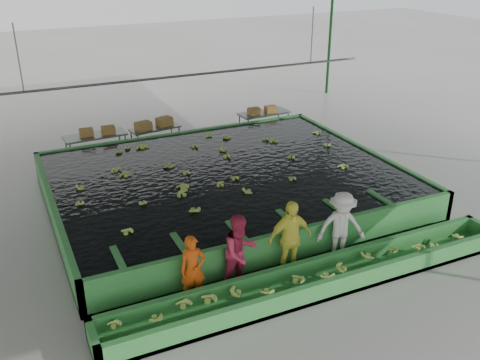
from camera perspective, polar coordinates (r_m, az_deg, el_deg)
name	(u,v)px	position (r m, az deg, el deg)	size (l,w,h in m)	color
ground	(248,219)	(14.95, 0.82, -4.21)	(80.00, 80.00, 0.00)	gray
shed_roof	(249,36)	(13.34, 0.94, 15.08)	(20.00, 22.00, 0.04)	gray
shed_posts	(248,134)	(13.95, 0.87, 4.88)	(20.00, 22.00, 5.00)	#104317
flotation_tank	(226,185)	(15.98, -1.52, -0.48)	(10.00, 8.00, 0.90)	#307E36
tank_water	(226,172)	(15.82, -1.54, 0.84)	(9.70, 7.70, 0.00)	black
sorting_trough	(318,279)	(12.16, 8.37, -10.39)	(10.00, 1.00, 0.50)	#307E36
cableway_rail	(183,76)	(18.27, -6.11, 10.99)	(0.08, 0.08, 14.00)	#59605B
rail_hanger_left	(18,58)	(17.14, -22.57, 11.90)	(0.04, 0.04, 2.00)	#59605B
rail_hanger_right	(312,35)	(20.24, 7.70, 15.06)	(0.04, 0.04, 2.00)	#59605B
worker_a	(193,269)	(11.46, -5.04, -9.46)	(0.56, 0.37, 1.53)	#CA450D
worker_b	(240,252)	(11.74, 0.02, -7.72)	(0.87, 0.68, 1.79)	#AD2342
worker_c	(290,239)	(12.23, 5.33, -6.23)	(1.09, 0.45, 1.86)	#EFEC48
worker_d	(341,227)	(12.93, 10.74, -4.95)	(1.16, 0.67, 1.79)	beige
packing_table_left	(96,148)	(19.46, -15.07, 3.35)	(2.12, 0.85, 0.96)	#59605B
packing_table_mid	(156,138)	(20.18, -8.99, 4.44)	(1.83, 0.73, 0.83)	#59605B
packing_table_right	(264,123)	(21.47, 2.56, 6.04)	(2.03, 0.81, 0.93)	#59605B
box_stack_left	(98,135)	(19.27, -14.93, 4.69)	(1.21, 0.33, 0.26)	olive
box_stack_mid	(154,128)	(20.00, -9.14, 5.52)	(1.44, 0.40, 0.31)	olive
box_stack_right	(262,113)	(21.21, 2.40, 7.13)	(1.19, 0.33, 0.26)	olive
floating_bananas	(215,163)	(16.50, -2.66, 1.82)	(8.35, 5.69, 0.11)	#9AC04D
trough_bananas	(319,273)	(12.08, 8.41, -9.80)	(8.31, 0.55, 0.11)	#9AC04D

